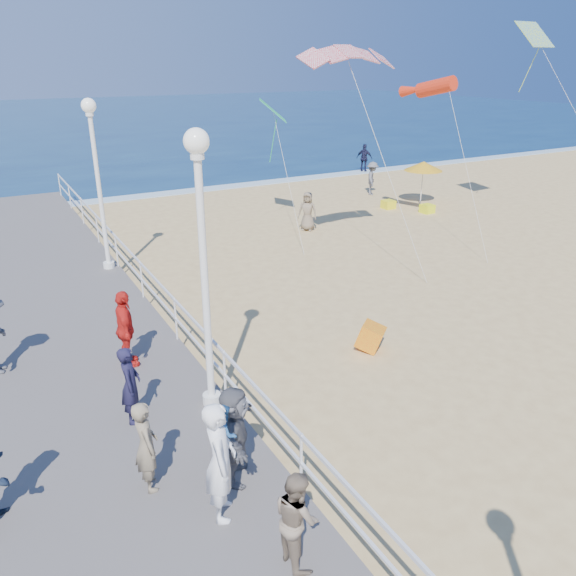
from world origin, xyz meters
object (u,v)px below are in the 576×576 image
lamp_post_far (97,168)px  spectator_3 (125,329)px  spectator_1 (296,518)px  box_kite (370,339)px  beach_walker_b (364,158)px  spectator_6 (146,446)px  toddler_held (225,432)px  spectator_5 (235,435)px  beach_umbrella (424,166)px  spectator_0 (131,385)px  lamp_post_mid (203,247)px  woman_holding_toddler (220,461)px  beach_walker_a (372,178)px  beach_walker_c (308,211)px  beach_chair_right (388,204)px  beach_chair_left (427,209)px

lamp_post_far → spectator_3: bearing=-98.9°
spectator_1 → box_kite: spectator_1 is taller
beach_walker_b → spectator_6: bearing=101.0°
spectator_3 → toddler_held: bearing=-170.6°
spectator_5 → beach_umbrella: size_ratio=0.79×
spectator_0 → spectator_5: 2.62m
lamp_post_mid → spectator_3: bearing=114.4°
woman_holding_toddler → beach_umbrella: woman_holding_toddler is taller
spectator_6 → beach_walker_a: bearing=-44.7°
lamp_post_mid → beach_walker_c: 14.14m
toddler_held → spectator_3: 5.01m
lamp_post_mid → woman_holding_toddler: lamp_post_mid is taller
lamp_post_far → beach_walker_a: size_ratio=3.04×
toddler_held → beach_walker_c: toddler_held is taller
box_kite → beach_chair_right: (9.55, 11.28, -0.10)m
lamp_post_far → spectator_3: lamp_post_far is taller
lamp_post_far → spectator_0: bearing=-99.7°
spectator_3 → spectator_0: bearing=174.7°
beach_walker_b → beach_walker_c: bearing=97.6°
spectator_5 → beach_umbrella: 21.82m
spectator_1 → beach_walker_a: (15.65, 19.07, -0.25)m
beach_chair_right → lamp_post_mid: bearing=-139.3°
spectator_1 → spectator_3: bearing=7.0°
beach_walker_c → toddler_held: bearing=-80.6°
lamp_post_mid → box_kite: 5.72m
lamp_post_mid → spectator_0: 2.92m
toddler_held → beach_walker_a: toddler_held is taller
toddler_held → beach_chair_left: toddler_held is taller
lamp_post_mid → beach_umbrella: size_ratio=2.49×
lamp_post_far → beach_walker_c: bearing=11.6°
lamp_post_mid → woman_holding_toddler: 3.77m
spectator_3 → lamp_post_far: bearing=-2.3°
beach_chair_left → spectator_1: bearing=-136.8°
beach_walker_b → beach_walker_c: (-10.11, -9.73, -0.07)m
beach_chair_right → spectator_0: bearing=-142.6°
beach_walker_b → beach_umbrella: 8.99m
lamp_post_far → spectator_0: (-1.50, -8.81, -2.49)m
spectator_1 → beach_chair_right: size_ratio=2.63×
spectator_0 → beach_umbrella: beach_umbrella is taller
beach_walker_a → box_kite: bearing=-177.9°
lamp_post_far → spectator_5: lamp_post_far is taller
spectator_0 → lamp_post_mid: bearing=-76.4°
spectator_3 → beach_chair_left: 18.22m
spectator_5 → beach_walker_a: bearing=-14.5°
spectator_3 → spectator_5: spectator_3 is taller
toddler_held → spectator_1: toddler_held is taller
spectator_5 → box_kite: spectator_5 is taller
beach_walker_c → beach_umbrella: 7.56m
lamp_post_mid → beach_walker_a: (15.24, 14.98, -2.78)m
woman_holding_toddler → beach_chair_left: (16.14, 13.37, -1.17)m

